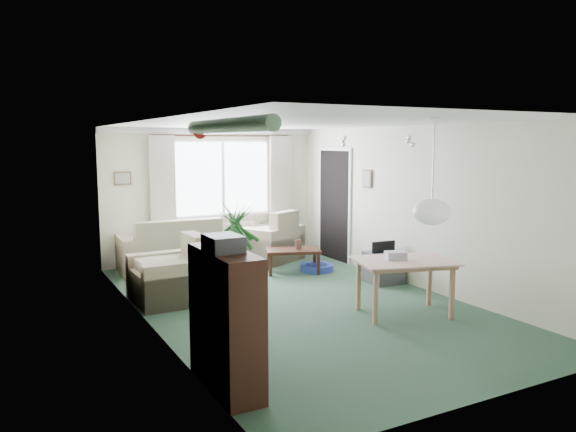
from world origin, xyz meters
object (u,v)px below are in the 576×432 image
armchair_left (169,269)px  bookshelf (226,320)px  dining_table (404,288)px  pet_bed (317,268)px  sofa (174,244)px  tv_cube (383,267)px  coffee_table (293,261)px  houseplant (236,259)px  armchair_corner (267,235)px

armchair_left → bookshelf: bearing=-8.0°
armchair_left → dining_table: bearing=49.6°
pet_bed → sofa: bearing=149.6°
bookshelf → pet_bed: bearing=49.4°
sofa → pet_bed: (2.09, -1.23, -0.39)m
dining_table → tv_cube: bearing=61.5°
coffee_table → houseplant: 2.48m
armchair_corner → coffee_table: 1.17m
coffee_table → pet_bed: (0.42, -0.07, -0.14)m
sofa → houseplant: (-0.06, -2.86, 0.27)m
sofa → armchair_left: bearing=74.1°
armchair_left → tv_cube: size_ratio=1.94×
tv_cube → armchair_left: bearing=174.1°
bookshelf → houseplant: size_ratio=0.86×
tv_cube → pet_bed: size_ratio=0.93×
armchair_left → pet_bed: 2.79m
armchair_corner → pet_bed: size_ratio=1.87×
pet_bed → armchair_corner: bearing=105.8°
houseplant → sofa: bearing=88.8°
sofa → armchair_corner: (1.75, -0.02, 0.02)m
houseplant → pet_bed: (2.15, 1.63, -0.66)m
coffee_table → houseplant: houseplant is taller
armchair_left → bookshelf: (-0.34, -2.91, 0.17)m
coffee_table → houseplant: (-1.73, -1.70, 0.52)m
tv_cube → pet_bed: (-0.50, 1.15, -0.18)m
tv_cube → coffee_table: bearing=130.7°
sofa → armchair_left: 1.93m
sofa → tv_cube: size_ratio=3.47×
bookshelf → pet_bed: size_ratio=2.22×
houseplant → dining_table: size_ratio=1.33×
armchair_corner → armchair_left: bearing=11.2°
armchair_left → coffee_table: size_ratio=1.13×
houseplant → pet_bed: houseplant is taller
dining_table → armchair_left: bearing=141.0°
coffee_table → tv_cube: 1.53m
dining_table → houseplant: bearing=153.3°
houseplant → tv_cube: 2.73m
houseplant → armchair_corner: bearing=57.5°
bookshelf → dining_table: size_ratio=1.14×
tv_cube → pet_bed: tv_cube is taller
sofa → armchair_corner: 1.75m
bookshelf → dining_table: bookshelf is taller
coffee_table → bookshelf: 4.47m
coffee_table → armchair_corner: bearing=86.2°
sofa → bookshelf: size_ratio=1.45×
bookshelf → armchair_left: bearing=83.6°
sofa → pet_bed: bearing=152.0°
armchair_left → pet_bed: armchair_left is taller
coffee_table → pet_bed: bearing=-9.4°
armchair_corner → armchair_left: armchair_corner is taller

